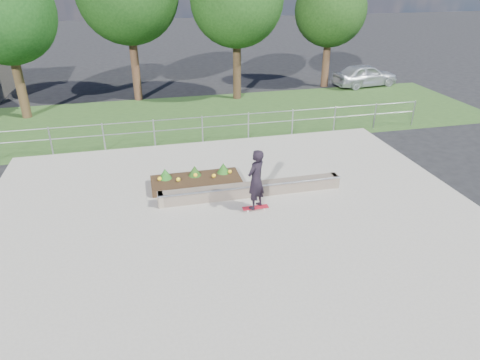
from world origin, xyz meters
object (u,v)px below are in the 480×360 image
parked_car (365,75)px  skateboarder (256,180)px  grind_ledge (251,189)px  planter_bed (196,180)px

parked_car → skateboarder: bearing=134.2°
skateboarder → parked_car: skateboarder is taller
grind_ledge → skateboarder: (-0.11, -0.93, 0.81)m
skateboarder → parked_car: size_ratio=0.48×
grind_ledge → planter_bed: size_ratio=2.00×
planter_bed → grind_ledge: bearing=-35.5°
skateboarder → planter_bed: bearing=126.0°
grind_ledge → parked_car: size_ratio=1.46×
planter_bed → skateboarder: (1.53, -2.10, 0.83)m
grind_ledge → planter_bed: (-1.64, 1.17, -0.02)m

